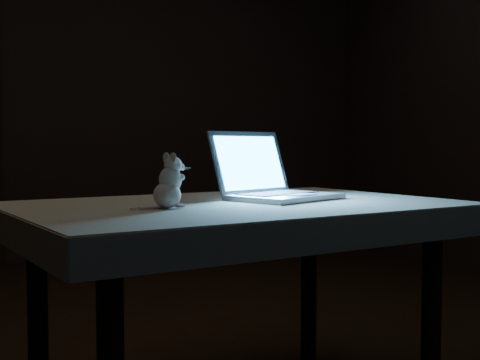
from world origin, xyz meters
name	(u,v)px	position (x,y,z in m)	size (l,w,h in m)	color
back_wall	(83,84)	(0.00, 2.50, 1.30)	(4.50, 0.04, 2.60)	black
table	(237,311)	(0.00, -0.53, 0.33)	(1.24, 0.79, 0.66)	black
tablecloth	(208,218)	(-0.09, -0.53, 0.62)	(1.33, 0.89, 0.09)	beige
laptop	(285,164)	(0.19, -0.48, 0.79)	(0.34, 0.30, 0.23)	#B6B6BB
plush_mouse	(167,181)	(-0.25, -0.62, 0.75)	(0.11, 0.11, 0.15)	white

